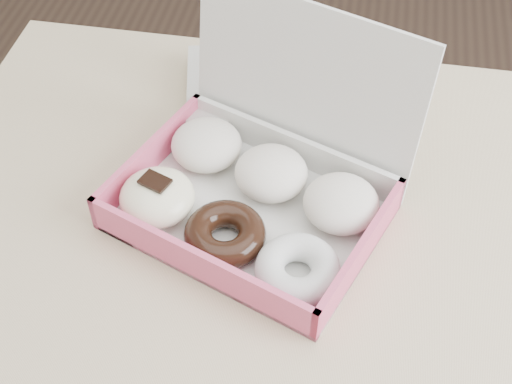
# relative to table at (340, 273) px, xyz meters

# --- Properties ---
(table) EXTENTS (1.20, 0.80, 0.75)m
(table) POSITION_rel_table_xyz_m (0.00, 0.00, 0.00)
(table) COLOR tan
(table) RESTS_ON ground
(donut_box) EXTENTS (0.42, 0.39, 0.25)m
(donut_box) POSITION_rel_table_xyz_m (-0.13, 0.03, 0.12)
(donut_box) COLOR silver
(donut_box) RESTS_ON table
(newspapers) EXTENTS (0.27, 0.23, 0.04)m
(newspapers) POSITION_rel_table_xyz_m (-0.15, 0.26, 0.10)
(newspapers) COLOR beige
(newspapers) RESTS_ON table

